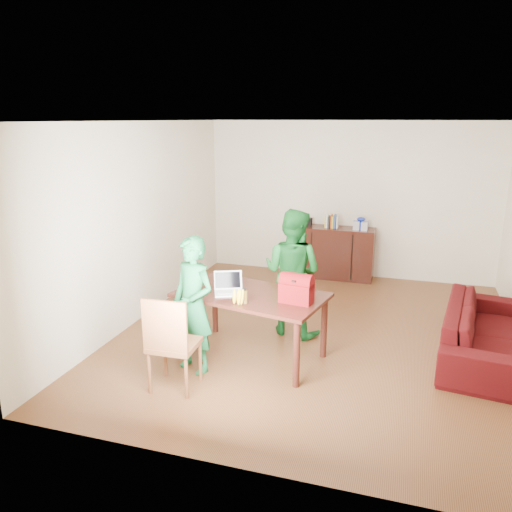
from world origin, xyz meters
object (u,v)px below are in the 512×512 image
(table, at_px, (251,301))
(person_far, at_px, (292,272))
(laptop, at_px, (229,290))
(bottle, at_px, (245,296))
(red_bag, at_px, (296,291))
(sofa, at_px, (482,331))
(chair, at_px, (174,361))
(person_near, at_px, (193,305))

(table, height_order, person_far, person_far)
(laptop, relative_size, bottle, 2.33)
(person_far, bearing_deg, laptop, 74.46)
(laptop, distance_m, bottle, 0.36)
(red_bag, bearing_deg, bottle, -152.19)
(red_bag, xyz_separation_m, sofa, (2.04, 0.94, -0.61))
(chair, xyz_separation_m, bottle, (0.58, 0.61, 0.57))
(laptop, bearing_deg, person_far, 35.95)
(red_bag, bearing_deg, laptop, -174.95)
(table, bearing_deg, chair, -108.79)
(person_near, distance_m, person_far, 1.53)
(person_far, distance_m, laptop, 1.06)
(person_near, xyz_separation_m, sofa, (3.11, 1.30, -0.46))
(chair, distance_m, person_near, 0.64)
(bottle, distance_m, red_bag, 0.56)
(chair, xyz_separation_m, laptop, (0.30, 0.84, 0.53))
(person_near, xyz_separation_m, bottle, (0.54, 0.17, 0.11))
(sofa, bearing_deg, laptop, 115.50)
(bottle, bearing_deg, chair, -133.53)
(chair, xyz_separation_m, person_far, (0.84, 1.75, 0.52))
(laptop, height_order, sofa, laptop)
(chair, relative_size, bottle, 6.20)
(person_near, bearing_deg, chair, -72.42)
(table, height_order, red_bag, red_bag)
(table, bearing_deg, bottle, -72.15)
(person_near, height_order, laptop, person_near)
(laptop, bearing_deg, red_bag, -26.47)
(person_far, xyz_separation_m, red_bag, (0.26, -0.95, 0.09))
(person_far, bearing_deg, sofa, -165.43)
(chair, distance_m, person_far, 2.01)
(person_far, bearing_deg, bottle, 91.86)
(chair, height_order, person_far, person_far)
(laptop, bearing_deg, person_near, -147.98)
(chair, xyz_separation_m, sofa, (3.15, 1.74, 0.01))
(person_far, xyz_separation_m, laptop, (-0.53, -0.91, 0.01))
(person_near, height_order, red_bag, person_near)
(person_far, height_order, bottle, person_far)
(table, xyz_separation_m, person_near, (-0.50, -0.48, 0.08))
(red_bag, bearing_deg, person_far, 113.36)
(person_near, height_order, sofa, person_near)
(laptop, bearing_deg, sofa, -6.11)
(chair, bearing_deg, laptop, 67.68)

